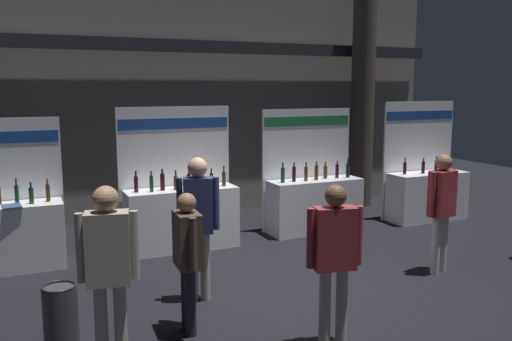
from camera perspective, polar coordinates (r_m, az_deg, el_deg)
name	(u,v)px	position (r m, az deg, el deg)	size (l,w,h in m)	color
ground_plane	(285,286)	(7.54, 3.08, -12.16)	(24.00, 24.00, 0.00)	black
hall_colonnade	(185,65)	(11.28, -7.60, 11.07)	(11.85, 1.14, 6.39)	gray
exhibitor_booth_0	(2,232)	(8.81, -25.37, -5.88)	(1.80, 0.71, 2.25)	white
exhibitor_booth_1	(181,212)	(9.13, -7.97, -4.43)	(1.95, 0.66, 2.38)	white
exhibitor_booth_2	(314,200)	(10.19, 6.14, -3.14)	(1.87, 0.66, 2.30)	white
exhibitor_booth_3	(426,191)	(11.55, 17.61, -2.04)	(1.75, 0.66, 2.41)	white
trash_bin	(61,318)	(6.07, -20.04, -14.51)	(0.35, 0.35, 0.70)	#38383D
visitor_0	(198,216)	(6.77, -6.16, -4.81)	(0.52, 0.32, 1.85)	#ADA393
visitor_1	(108,261)	(5.26, -15.43, -9.28)	(0.56, 0.32, 1.81)	#ADA393
visitor_4	(334,251)	(5.66, 8.34, -8.42)	(0.59, 0.29, 1.72)	#ADA393
visitor_5	(188,250)	(5.95, -7.29, -8.40)	(0.27, 0.59, 1.58)	#23232D
visitor_6	(442,202)	(8.22, 19.14, -3.21)	(0.54, 0.31, 1.76)	silver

